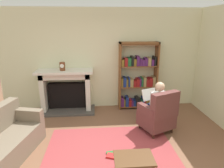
# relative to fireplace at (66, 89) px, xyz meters

# --- Properties ---
(ground) EXTENTS (14.00, 14.00, 0.00)m
(ground) POSITION_rel_fireplace_xyz_m (1.05, -2.30, -0.60)
(ground) COLOR brown
(back_wall) EXTENTS (5.60, 0.10, 2.70)m
(back_wall) POSITION_rel_fireplace_xyz_m (1.05, 0.25, 0.75)
(back_wall) COLOR beige
(back_wall) RESTS_ON ground
(area_rug) EXTENTS (2.40, 1.80, 0.01)m
(area_rug) POSITION_rel_fireplace_xyz_m (1.05, -2.00, -0.59)
(area_rug) COLOR #A43D41
(area_rug) RESTS_ON ground
(fireplace) EXTENTS (1.49, 0.64, 1.14)m
(fireplace) POSITION_rel_fireplace_xyz_m (0.00, 0.00, 0.00)
(fireplace) COLOR #4C4742
(fireplace) RESTS_ON ground
(mantel_clock) EXTENTS (0.14, 0.14, 0.21)m
(mantel_clock) POSITION_rel_fireplace_xyz_m (-0.04, -0.10, 0.65)
(mantel_clock) COLOR brown
(mantel_clock) RESTS_ON fireplace
(bookshelf) EXTENTS (1.05, 0.32, 1.84)m
(bookshelf) POSITION_rel_fireplace_xyz_m (1.94, 0.03, 0.27)
(bookshelf) COLOR brown
(bookshelf) RESTS_ON ground
(armchair_reading) EXTENTS (0.83, 0.82, 0.97)m
(armchair_reading) POSITION_rel_fireplace_xyz_m (2.13, -1.36, -0.18)
(armchair_reading) COLOR #331E14
(armchair_reading) RESTS_ON ground
(seated_reader) EXTENTS (0.50, 0.60, 1.14)m
(seated_reader) POSITION_rel_fireplace_xyz_m (2.08, -1.25, 0.02)
(seated_reader) COLOR silver
(seated_reader) RESTS_ON ground
(side_table) EXTENTS (0.56, 0.39, 0.48)m
(side_table) POSITION_rel_fireplace_xyz_m (1.31, -2.82, -0.20)
(side_table) COLOR brown
(side_table) RESTS_ON ground
(scattered_books) EXTENTS (0.61, 0.27, 0.04)m
(scattered_books) POSITION_rel_fireplace_xyz_m (1.23, -2.14, -0.57)
(scattered_books) COLOR #267233
(scattered_books) RESTS_ON area_rug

